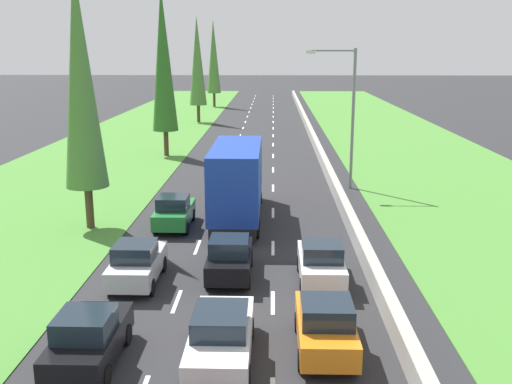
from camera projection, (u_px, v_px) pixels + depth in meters
The scene contains 18 objects.
ground_plane at pixel (256, 140), 59.18m from camera, with size 300.00×300.00×0.00m, color #28282B.
grass_verge_left at pixel (131, 139), 59.52m from camera, with size 14.00×140.00×0.04m, color #478433.
grass_verge_right at pixel (399, 140), 58.77m from camera, with size 14.00×140.00×0.04m, color #478433.
median_barrier at pixel (312, 136), 58.92m from camera, with size 0.44×120.00×0.85m, color #9E9B93.
lane_markings at pixel (256, 140), 59.17m from camera, with size 3.64×116.00×0.01m.
black_hatchback_left_lane at pixel (88, 338), 16.89m from camera, with size 1.74×3.90×1.72m.
white_sedan_centre_lane at pixel (221, 335), 17.13m from camera, with size 1.82×4.50×1.64m.
silver_hatchback_left_lane at pixel (137, 263), 22.85m from camera, with size 1.74×3.90×1.72m.
black_hatchback_centre_lane at pixel (230, 257), 23.45m from camera, with size 1.74×3.90×1.72m.
blue_box_truck_centre_lane at pixel (238, 180), 30.99m from camera, with size 2.46×9.40×4.18m.
green_hatchback_left_lane at pixel (174, 212), 30.00m from camera, with size 1.74×3.90×1.72m.
orange_hatchback_right_lane at pixel (325, 326), 17.68m from camera, with size 1.74×3.90×1.72m.
white_hatchback_right_lane at pixel (321, 263), 22.88m from camera, with size 1.74×3.90×1.72m.
poplar_tree_second at pixel (80, 78), 28.34m from camera, with size 2.13×2.13×13.03m.
poplar_tree_third at pixel (163, 60), 48.51m from camera, with size 2.15×2.15×14.04m.
poplar_tree_fourth at pixel (197, 61), 71.47m from camera, with size 2.12×2.12×12.83m.
poplar_tree_fifth at pixel (214, 57), 91.00m from camera, with size 2.14×2.14×13.40m.
street_light_mast at pixel (348, 109), 37.51m from camera, with size 3.20×0.28×9.00m.
Camera 1 is at (1.71, 1.29, 8.95)m, focal length 41.19 mm.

